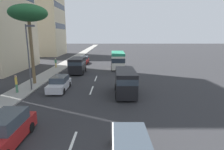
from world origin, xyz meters
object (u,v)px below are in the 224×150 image
at_px(car_second, 5,131).
at_px(car_fifth, 130,149).
at_px(pedestrian_near_lamp, 16,83).
at_px(pedestrian_mid_block, 56,62).
at_px(van_sixth, 125,81).
at_px(palm_tree, 28,14).
at_px(car_seventh, 59,84).
at_px(minibus_fourth, 118,60).
at_px(street_lamp, 29,51).
at_px(van_lead, 78,64).
at_px(car_third, 84,60).

distance_m(car_second, car_fifth, 6.94).
bearing_deg(pedestrian_near_lamp, car_second, -7.27).
height_order(car_fifth, pedestrian_mid_block, pedestrian_mid_block).
height_order(van_sixth, palm_tree, palm_tree).
xyz_separation_m(van_sixth, pedestrian_near_lamp, (0.23, 11.26, -0.27)).
height_order(van_sixth, car_seventh, van_sixth).
distance_m(van_sixth, pedestrian_near_lamp, 11.27).
height_order(minibus_fourth, street_lamp, street_lamp).
bearing_deg(car_seventh, car_second, -0.54).
distance_m(van_lead, palm_tree, 10.63).
distance_m(car_fifth, car_seventh, 13.64).
bearing_deg(car_seventh, car_third, -179.64).
bearing_deg(pedestrian_mid_block, car_second, -72.70).
distance_m(car_third, pedestrian_near_lamp, 21.07).
xyz_separation_m(car_second, pedestrian_mid_block, (24.24, 4.41, 0.28)).
distance_m(van_lead, car_seventh, 9.40).
distance_m(pedestrian_mid_block, street_lamp, 14.54).
xyz_separation_m(car_seventh, pedestrian_mid_block, (13.84, 4.51, 0.35)).
distance_m(car_third, van_sixth, 22.17).
bearing_deg(car_second, van_sixth, 140.69).
relative_size(van_sixth, pedestrian_near_lamp, 2.78).
height_order(car_seventh, palm_tree, palm_tree).
height_order(minibus_fourth, pedestrian_mid_block, minibus_fourth).
bearing_deg(car_second, van_lead, 178.76).
xyz_separation_m(minibus_fourth, van_sixth, (-15.23, -0.29, -0.18)).
bearing_deg(car_second, pedestrian_near_lamp, -156.44).
bearing_deg(car_fifth, palm_tree, 36.07).
distance_m(minibus_fourth, pedestrian_near_lamp, 18.59).
xyz_separation_m(car_fifth, pedestrian_near_lamp, (10.62, 10.75, 0.43)).
bearing_deg(car_second, palm_tree, -164.01).
xyz_separation_m(car_third, street_lamp, (-19.63, 2.79, 3.67)).
distance_m(pedestrian_mid_block, palm_tree, 13.53).
xyz_separation_m(car_second, minibus_fourth, (24.12, -6.99, 0.82)).
distance_m(car_seventh, pedestrian_mid_block, 14.56).
height_order(pedestrian_mid_block, street_lamp, street_lamp).
height_order(minibus_fourth, car_fifth, minibus_fourth).
height_order(van_lead, car_fifth, van_lead).
bearing_deg(car_third, palm_tree, -12.17).
distance_m(car_third, pedestrian_mid_block, 7.10).
bearing_deg(palm_tree, van_sixth, -109.85).
bearing_deg(van_sixth, street_lamp, 82.74).
relative_size(van_sixth, car_seventh, 1.17).
relative_size(car_seventh, pedestrian_near_lamp, 2.37).
bearing_deg(car_seventh, palm_tree, -122.95).
bearing_deg(van_lead, palm_tree, -30.71).
bearing_deg(car_fifth, car_seventh, 29.29).
relative_size(car_third, pedestrian_near_lamp, 2.28).
bearing_deg(car_third, minibus_fourth, 50.98).
bearing_deg(palm_tree, minibus_fourth, -43.44).
xyz_separation_m(palm_tree, street_lamp, (-2.67, -0.87, -3.95)).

